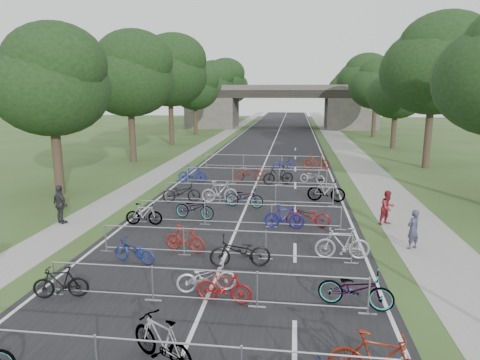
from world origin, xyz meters
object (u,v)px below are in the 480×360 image
object	(u,v)px
bike_1	(162,341)
pedestrian_c	(60,205)
overpass_bridge	(280,107)
pedestrian_a	(413,230)
pedestrian_b	(388,208)

from	to	relation	value
bike_1	pedestrian_c	world-z (taller)	pedestrian_c
overpass_bridge	pedestrian_a	xyz separation A→B (m)	(7.13, -56.01, -2.75)
pedestrian_a	pedestrian_c	distance (m)	15.39
pedestrian_c	pedestrian_a	bearing A→B (deg)	-153.31
overpass_bridge	pedestrian_c	size ratio (longest dim) A/B	17.01
bike_1	pedestrian_c	xyz separation A→B (m)	(-7.85, 9.57, 0.33)
bike_1	pedestrian_b	xyz separation A→B (m)	(7.15, 11.34, 0.22)
pedestrian_c	overpass_bridge	bearing A→B (deg)	-66.86
pedestrian_a	bike_1	bearing A→B (deg)	13.88
bike_1	pedestrian_b	size ratio (longest dim) A/B	1.21
pedestrian_b	pedestrian_c	distance (m)	15.10
pedestrian_a	pedestrian_c	size ratio (longest dim) A/B	0.86
pedestrian_b	pedestrian_c	world-z (taller)	pedestrian_c
pedestrian_a	pedestrian_c	world-z (taller)	pedestrian_c
overpass_bridge	pedestrian_c	bearing A→B (deg)	-98.53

